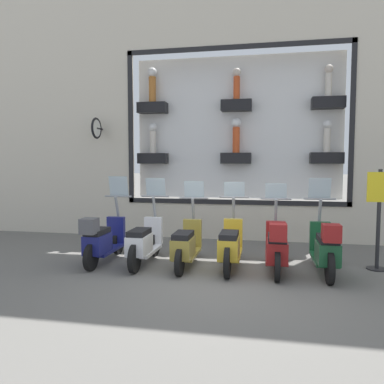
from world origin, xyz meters
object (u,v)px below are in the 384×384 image
object	(u,v)px
scooter_red_1	(277,247)
shop_sign_post	(379,215)
scooter_green_0	(325,248)
scooter_yellow_2	(230,246)
scooter_olive_3	(186,245)
scooter_white_4	(144,242)
scooter_navy_5	(102,240)

from	to	relation	value
scooter_red_1	shop_sign_post	xyz separation A→B (m)	(0.57, -1.84, 0.54)
scooter_green_0	scooter_yellow_2	bearing A→B (deg)	88.05
scooter_red_1	scooter_yellow_2	size ratio (longest dim) A/B	1.00
scooter_green_0	scooter_olive_3	xyz separation A→B (m)	(0.05, 2.50, -0.06)
scooter_green_0	scooter_white_4	size ratio (longest dim) A/B	1.00
scooter_olive_3	shop_sign_post	bearing A→B (deg)	-81.66
scooter_white_4	scooter_green_0	bearing A→B (deg)	-90.97
scooter_white_4	shop_sign_post	distance (m)	4.42
scooter_navy_5	shop_sign_post	xyz separation A→B (m)	(0.57, -5.18, 0.54)
scooter_green_0	scooter_white_4	bearing A→B (deg)	89.03
scooter_yellow_2	shop_sign_post	distance (m)	2.79
scooter_red_1	scooter_navy_5	xyz separation A→B (m)	(0.00, 3.34, 0.00)
shop_sign_post	scooter_olive_3	bearing A→B (deg)	98.34
scooter_red_1	scooter_white_4	size ratio (longest dim) A/B	1.00
scooter_yellow_2	scooter_red_1	bearing A→B (deg)	-94.39
scooter_red_1	shop_sign_post	world-z (taller)	shop_sign_post
scooter_white_4	scooter_navy_5	size ratio (longest dim) A/B	1.00
scooter_green_0	scooter_navy_5	bearing A→B (deg)	90.08
scooter_navy_5	scooter_olive_3	bearing A→B (deg)	-88.02
scooter_yellow_2	scooter_navy_5	distance (m)	2.51
scooter_navy_5	shop_sign_post	size ratio (longest dim) A/B	0.97
scooter_navy_5	scooter_green_0	bearing A→B (deg)	-89.92
scooter_red_1	scooter_white_4	world-z (taller)	scooter_white_4
scooter_yellow_2	scooter_olive_3	xyz separation A→B (m)	(-0.01, 0.83, -0.02)
scooter_yellow_2	scooter_white_4	xyz separation A→B (m)	(-0.00, 1.67, -0.00)
scooter_white_4	scooter_red_1	bearing A→B (deg)	-91.46
scooter_red_1	scooter_navy_5	size ratio (longest dim) A/B	1.00
scooter_olive_3	scooter_white_4	size ratio (longest dim) A/B	0.99
scooter_green_0	scooter_yellow_2	distance (m)	1.67
scooter_red_1	scooter_white_4	distance (m)	2.51
scooter_white_4	scooter_navy_5	xyz separation A→B (m)	(-0.06, 0.83, 0.03)
scooter_yellow_2	shop_sign_post	xyz separation A→B (m)	(0.51, -2.68, 0.57)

